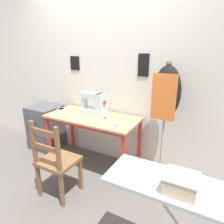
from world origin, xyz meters
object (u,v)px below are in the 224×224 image
object	(u,v)px
wooden_chair	(56,161)
filing_cabinet	(46,127)
fabric_bowl	(61,110)
dress_form	(166,100)
ironing_board	(203,199)
thread_spool_near_machine	(105,117)
storage_box	(181,184)
scissors	(118,127)
sewing_machine	(95,105)

from	to	relation	value
wooden_chair	filing_cabinet	xyz separation A→B (m)	(-0.99, 0.78, -0.07)
wooden_chair	fabric_bowl	bearing A→B (deg)	126.95
dress_form	ironing_board	bearing A→B (deg)	-64.80
thread_spool_near_machine	ironing_board	size ratio (longest dim) A/B	0.04
thread_spool_near_machine	storage_box	distance (m)	1.55
scissors	thread_spool_near_machine	bearing A→B (deg)	146.24
filing_cabinet	dress_form	bearing A→B (deg)	0.56
fabric_bowl	wooden_chair	size ratio (longest dim) A/B	0.12
dress_form	storage_box	bearing A→B (deg)	-71.03
storage_box	thread_spool_near_machine	bearing A→B (deg)	137.11
wooden_chair	storage_box	xyz separation A→B (m)	(1.35, -0.36, 0.46)
sewing_machine	storage_box	size ratio (longest dim) A/B	1.85
filing_cabinet	thread_spool_near_machine	bearing A→B (deg)	-4.14
thread_spool_near_machine	fabric_bowl	bearing A→B (deg)	-175.02
scissors	storage_box	world-z (taller)	storage_box
wooden_chair	dress_form	world-z (taller)	dress_form
sewing_machine	thread_spool_near_machine	size ratio (longest dim) A/B	7.98
scissors	dress_form	distance (m)	0.63
scissors	dress_form	size ratio (longest dim) A/B	0.09
scissors	dress_form	world-z (taller)	dress_form
sewing_machine	thread_spool_near_machine	distance (m)	0.24
thread_spool_near_machine	wooden_chair	world-z (taller)	wooden_chair
dress_form	storage_box	distance (m)	1.24
fabric_bowl	ironing_board	bearing A→B (deg)	-25.78
sewing_machine	storage_box	distance (m)	1.73
filing_cabinet	wooden_chair	bearing A→B (deg)	-38.33
ironing_board	thread_spool_near_machine	bearing A→B (deg)	141.45
sewing_machine	fabric_bowl	size ratio (longest dim) A/B	3.15
scissors	thread_spool_near_machine	distance (m)	0.34
sewing_machine	scissors	world-z (taller)	sewing_machine
fabric_bowl	storage_box	xyz separation A→B (m)	(1.82, -0.99, 0.12)
fabric_bowl	wooden_chair	bearing A→B (deg)	-53.05
fabric_bowl	dress_form	bearing A→B (deg)	6.64
scissors	wooden_chair	size ratio (longest dim) A/B	0.14
fabric_bowl	wooden_chair	xyz separation A→B (m)	(0.48, -0.63, -0.34)
fabric_bowl	filing_cabinet	bearing A→B (deg)	163.91
dress_form	storage_box	size ratio (longest dim) A/B	7.92
ironing_board	storage_box	size ratio (longest dim) A/B	6.29
thread_spool_near_machine	ironing_board	world-z (taller)	ironing_board
sewing_machine	wooden_chair	world-z (taller)	sewing_machine
ironing_board	scissors	bearing A→B (deg)	140.18
sewing_machine	filing_cabinet	bearing A→B (deg)	178.60
thread_spool_near_machine	ironing_board	bearing A→B (deg)	-38.55
scissors	thread_spool_near_machine	xyz separation A→B (m)	(-0.28, 0.19, 0.01)
scissors	wooden_chair	world-z (taller)	wooden_chair
sewing_machine	wooden_chair	bearing A→B (deg)	-91.76
scissors	filing_cabinet	bearing A→B (deg)	169.53
wooden_chair	ironing_board	xyz separation A→B (m)	(1.47, -0.31, 0.36)
sewing_machine	scissors	xyz separation A→B (m)	(0.47, -0.25, -0.14)
dress_form	ironing_board	world-z (taller)	dress_form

